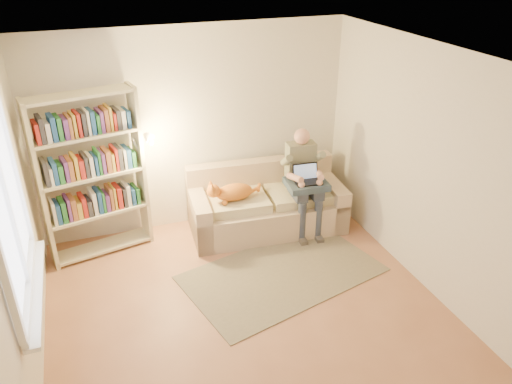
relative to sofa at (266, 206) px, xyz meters
name	(u,v)px	position (x,y,z in m)	size (l,w,h in m)	color
floor	(255,324)	(-0.78, -1.74, -0.31)	(4.50, 4.50, 0.00)	#9B6346
ceiling	(254,66)	(-0.78, -1.74, 2.29)	(4.00, 4.50, 0.02)	white
wall_left	(11,256)	(-2.78, -1.74, 0.99)	(0.02, 4.50, 2.60)	silver
wall_right	(440,179)	(1.22, -1.74, 0.99)	(0.02, 4.50, 2.60)	silver
wall_back	(195,130)	(-0.78, 0.51, 0.99)	(4.00, 0.02, 2.60)	silver
window	(18,234)	(-2.73, -1.54, 1.07)	(0.12, 1.52, 1.69)	white
sofa	(266,206)	(0.00, 0.00, 0.00)	(2.05, 1.06, 0.84)	#C8AD8D
person	(303,175)	(0.44, -0.19, 0.47)	(0.41, 0.61, 1.36)	gray
cat	(232,192)	(-0.49, -0.09, 0.34)	(0.73, 0.29, 0.26)	orange
blanket	(303,184)	(0.38, -0.30, 0.40)	(0.51, 0.41, 0.08)	#2D3E4F
laptop	(303,177)	(0.39, -0.29, 0.49)	(0.35, 0.28, 0.29)	black
bookshelf	(91,169)	(-2.10, 0.16, 0.81)	(1.38, 0.55, 2.02)	beige
rug	(282,273)	(-0.20, -1.06, -0.30)	(2.20, 1.30, 0.01)	#7F745C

